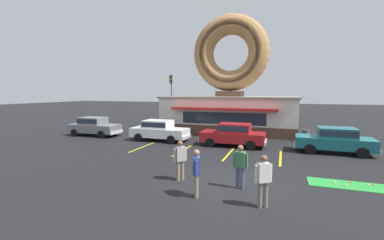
% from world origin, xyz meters
% --- Properties ---
extents(ground_plane, '(160.00, 160.00, 0.00)m').
position_xyz_m(ground_plane, '(0.00, 0.00, 0.00)').
color(ground_plane, black).
extents(donut_shop_building, '(12.30, 6.75, 10.96)m').
position_xyz_m(donut_shop_building, '(-2.99, 13.94, 3.74)').
color(donut_shop_building, brown).
rests_on(donut_shop_building, ground).
extents(putting_mat, '(3.26, 1.13, 0.03)m').
position_xyz_m(putting_mat, '(4.55, 1.28, 0.01)').
color(putting_mat, green).
rests_on(putting_mat, ground).
extents(mini_donut_near_left, '(0.13, 0.13, 0.04)m').
position_xyz_m(mini_donut_near_left, '(4.32, 1.11, 0.05)').
color(mini_donut_near_left, '#E5C666').
rests_on(mini_donut_near_left, putting_mat).
extents(mini_donut_near_right, '(0.13, 0.13, 0.04)m').
position_xyz_m(mini_donut_near_right, '(5.39, 1.59, 0.05)').
color(mini_donut_near_right, '#D17F47').
rests_on(mini_donut_near_right, putting_mat).
extents(mini_donut_mid_left, '(0.13, 0.13, 0.04)m').
position_xyz_m(mini_donut_mid_left, '(5.19, 1.56, 0.05)').
color(mini_donut_mid_left, '#E5C666').
rests_on(mini_donut_mid_left, putting_mat).
extents(mini_donut_mid_centre, '(0.13, 0.13, 0.04)m').
position_xyz_m(mini_donut_mid_centre, '(3.97, 1.40, 0.05)').
color(mini_donut_mid_centre, '#E5C666').
rests_on(mini_donut_mid_centre, putting_mat).
extents(mini_donut_mid_right, '(0.13, 0.13, 0.04)m').
position_xyz_m(mini_donut_mid_right, '(4.61, 1.65, 0.05)').
color(mini_donut_mid_right, '#D17F47').
rests_on(mini_donut_mid_right, putting_mat).
extents(golf_ball, '(0.04, 0.04, 0.04)m').
position_xyz_m(golf_ball, '(4.10, 1.40, 0.05)').
color(golf_ball, white).
rests_on(golf_ball, putting_mat).
extents(car_teal, '(4.60, 2.07, 1.60)m').
position_xyz_m(car_teal, '(4.91, 7.36, 0.87)').
color(car_teal, '#196066').
rests_on(car_teal, ground).
extents(car_white, '(4.57, 2.00, 1.60)m').
position_xyz_m(car_white, '(-7.18, 7.40, 0.87)').
color(car_white, silver).
rests_on(car_white, ground).
extents(car_grey, '(4.59, 2.04, 1.60)m').
position_xyz_m(car_grey, '(-13.56, 7.61, 0.87)').
color(car_grey, slate).
rests_on(car_grey, ground).
extents(car_red, '(4.57, 1.99, 1.60)m').
position_xyz_m(car_red, '(-1.37, 7.30, 0.87)').
color(car_red, maroon).
rests_on(car_red, ground).
extents(pedestrian_blue_sweater_man, '(0.53, 0.40, 1.76)m').
position_xyz_m(pedestrian_blue_sweater_man, '(1.31, -1.93, 0.98)').
color(pedestrian_blue_sweater_man, slate).
rests_on(pedestrian_blue_sweater_man, ground).
extents(pedestrian_hooded_kid, '(0.44, 0.46, 1.73)m').
position_xyz_m(pedestrian_hooded_kid, '(-2.21, -0.42, 0.96)').
color(pedestrian_hooded_kid, '#7F7056').
rests_on(pedestrian_hooded_kid, ground).
extents(pedestrian_leather_jacket_man, '(0.34, 0.57, 1.74)m').
position_xyz_m(pedestrian_leather_jacket_man, '(-1.01, -1.84, 0.97)').
color(pedestrian_leather_jacket_man, '#7F7056').
rests_on(pedestrian_leather_jacket_man, ground).
extents(pedestrian_clipboard_woman, '(0.59, 0.29, 1.73)m').
position_xyz_m(pedestrian_clipboard_woman, '(0.34, -0.48, 0.96)').
color(pedestrian_clipboard_woman, '#474C66').
rests_on(pedestrian_clipboard_woman, ground).
extents(trash_bin, '(0.57, 0.57, 0.97)m').
position_xyz_m(trash_bin, '(3.49, 10.55, 0.50)').
color(trash_bin, '#51565B').
rests_on(trash_bin, ground).
extents(traffic_light_pole, '(0.28, 0.47, 5.80)m').
position_xyz_m(traffic_light_pole, '(-10.57, 17.33, 3.71)').
color(traffic_light_pole, '#595B60').
rests_on(traffic_light_pole, ground).
extents(parking_stripe_far_left, '(0.12, 3.60, 0.01)m').
position_xyz_m(parking_stripe_far_left, '(-7.20, 5.00, 0.00)').
color(parking_stripe_far_left, yellow).
rests_on(parking_stripe_far_left, ground).
extents(parking_stripe_left, '(0.12, 3.60, 0.01)m').
position_xyz_m(parking_stripe_left, '(-4.20, 5.00, 0.00)').
color(parking_stripe_left, yellow).
rests_on(parking_stripe_left, ground).
extents(parking_stripe_mid_left, '(0.12, 3.60, 0.01)m').
position_xyz_m(parking_stripe_mid_left, '(-1.20, 5.00, 0.00)').
color(parking_stripe_mid_left, yellow).
rests_on(parking_stripe_mid_left, ground).
extents(parking_stripe_centre, '(0.12, 3.60, 0.01)m').
position_xyz_m(parking_stripe_centre, '(1.80, 5.00, 0.00)').
color(parking_stripe_centre, yellow).
rests_on(parking_stripe_centre, ground).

